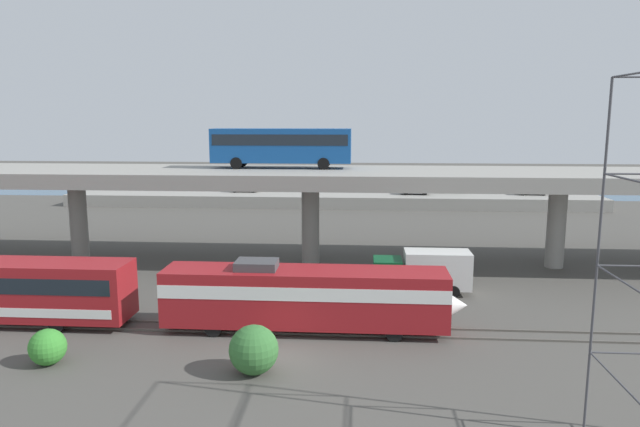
% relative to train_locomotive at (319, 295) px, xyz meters
% --- Properties ---
extents(ground_plane, '(260.00, 260.00, 0.00)m').
position_rel_train_locomotive_xyz_m(ground_plane, '(-1.89, -4.00, -2.19)').
color(ground_plane, '#4C4944').
extents(rail_strip_near, '(110.00, 0.12, 0.12)m').
position_rel_train_locomotive_xyz_m(rail_strip_near, '(-1.89, -0.70, -2.13)').
color(rail_strip_near, '#59544C').
rests_on(rail_strip_near, ground_plane).
extents(rail_strip_far, '(110.00, 0.12, 0.12)m').
position_rel_train_locomotive_xyz_m(rail_strip_far, '(-1.89, 0.70, -2.13)').
color(rail_strip_far, '#59544C').
rests_on(rail_strip_far, ground_plane).
extents(train_locomotive, '(17.56, 3.04, 4.18)m').
position_rel_train_locomotive_xyz_m(train_locomotive, '(0.00, 0.00, 0.00)').
color(train_locomotive, maroon).
rests_on(train_locomotive, ground_plane).
extents(highway_overpass, '(96.00, 10.42, 7.99)m').
position_rel_train_locomotive_xyz_m(highway_overpass, '(-1.89, 16.00, 4.96)').
color(highway_overpass, gray).
rests_on(highway_overpass, ground_plane).
extents(transit_bus_on_overpass, '(12.00, 2.68, 3.40)m').
position_rel_train_locomotive_xyz_m(transit_bus_on_overpass, '(-4.51, 17.56, 7.86)').
color(transit_bus_on_overpass, '#14478C').
rests_on(transit_bus_on_overpass, highway_overpass).
extents(service_truck_west, '(6.80, 2.46, 3.04)m').
position_rel_train_locomotive_xyz_m(service_truck_west, '(6.93, 7.98, -0.55)').
color(service_truck_west, '#0C4C26').
rests_on(service_truck_west, ground_plane).
extents(pier_parking_lot, '(74.45, 12.13, 1.63)m').
position_rel_train_locomotive_xyz_m(pier_parking_lot, '(-1.89, 51.00, -1.38)').
color(pier_parking_lot, gray).
rests_on(pier_parking_lot, ground_plane).
extents(parked_car_0, '(4.19, 1.87, 1.50)m').
position_rel_train_locomotive_xyz_m(parked_car_0, '(9.87, 49.03, 0.21)').
color(parked_car_0, black).
rests_on(parked_car_0, pier_parking_lot).
extents(parked_car_1, '(4.29, 1.94, 1.50)m').
position_rel_train_locomotive_xyz_m(parked_car_1, '(-14.38, 50.07, 0.21)').
color(parked_car_1, '#9E998C').
rests_on(parked_car_1, pier_parking_lot).
extents(parked_car_2, '(4.44, 1.99, 1.50)m').
position_rel_train_locomotive_xyz_m(parked_car_2, '(15.12, 51.56, 0.21)').
color(parked_car_2, '#0C4C26').
rests_on(parked_car_2, pier_parking_lot).
extents(parked_car_3, '(4.20, 1.96, 1.50)m').
position_rel_train_locomotive_xyz_m(parked_car_3, '(-12.08, 53.41, 0.21)').
color(parked_car_3, '#515459').
rests_on(parked_car_3, pier_parking_lot).
extents(parked_car_4, '(4.41, 1.84, 1.50)m').
position_rel_train_locomotive_xyz_m(parked_car_4, '(26.20, 49.84, 0.21)').
color(parked_car_4, black).
rests_on(parked_car_4, pier_parking_lot).
extents(harbor_water, '(140.00, 36.00, 0.01)m').
position_rel_train_locomotive_xyz_m(harbor_water, '(-1.89, 74.00, -2.19)').
color(harbor_water, '#385B7A').
rests_on(harbor_water, ground_plane).
extents(shrub_left, '(1.85, 1.85, 1.85)m').
position_rel_train_locomotive_xyz_m(shrub_left, '(-13.33, -5.59, -1.27)').
color(shrub_left, '#388B30').
rests_on(shrub_left, ground_plane).
extents(shrub_right, '(2.43, 2.43, 2.43)m').
position_rel_train_locomotive_xyz_m(shrub_right, '(-2.75, -5.88, -0.98)').
color(shrub_right, '#356E33').
rests_on(shrub_right, ground_plane).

